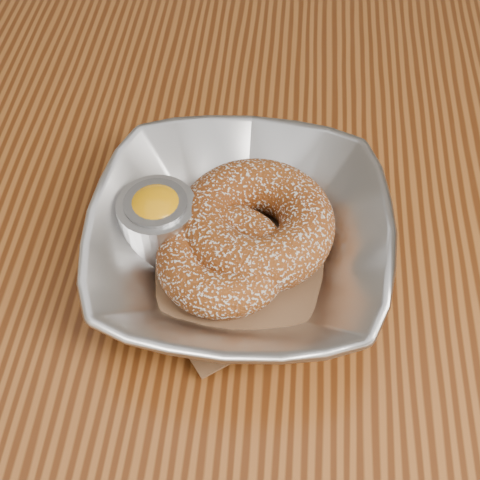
# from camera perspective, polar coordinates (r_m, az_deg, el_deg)

# --- Properties ---
(table) EXTENTS (1.20, 0.80, 0.75)m
(table) POSITION_cam_1_polar(r_m,az_deg,el_deg) (0.59, 3.35, -8.24)
(table) COLOR brown
(table) RESTS_ON ground_plane
(serving_bowl) EXTENTS (0.22, 0.22, 0.05)m
(serving_bowl) POSITION_cam_1_polar(r_m,az_deg,el_deg) (0.49, 0.00, -0.23)
(serving_bowl) COLOR #B9BCC1
(serving_bowl) RESTS_ON table
(parchment) EXTENTS (0.20, 0.20, 0.00)m
(parchment) POSITION_cam_1_polar(r_m,az_deg,el_deg) (0.50, 0.00, -1.47)
(parchment) COLOR brown
(parchment) RESTS_ON table
(donut_back) EXTENTS (0.14, 0.14, 0.04)m
(donut_back) POSITION_cam_1_polar(r_m,az_deg,el_deg) (0.49, 1.33, 1.41)
(donut_back) COLOR brown
(donut_back) RESTS_ON parchment
(donut_front) EXTENTS (0.11, 0.11, 0.03)m
(donut_front) POSITION_cam_1_polar(r_m,az_deg,el_deg) (0.48, -1.49, -1.66)
(donut_front) COLOR brown
(donut_front) RESTS_ON parchment
(ramekin) EXTENTS (0.06, 0.06, 0.05)m
(ramekin) POSITION_cam_1_polar(r_m,az_deg,el_deg) (0.50, -7.03, 1.82)
(ramekin) COLOR #B9BCC1
(ramekin) RESTS_ON table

